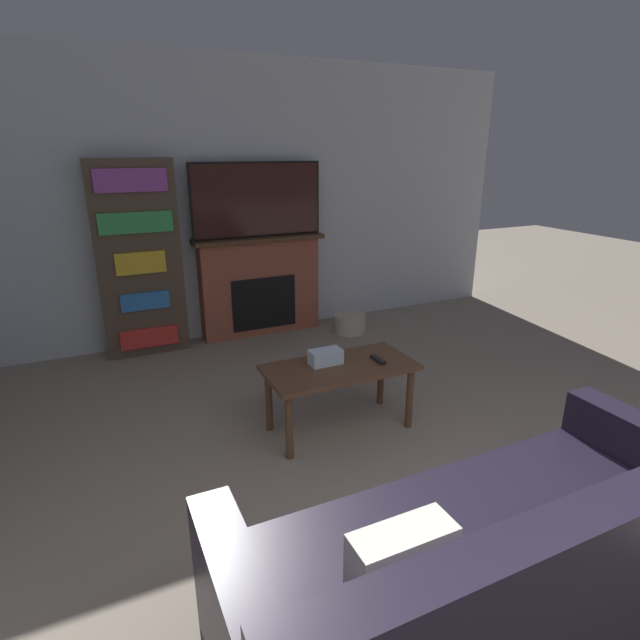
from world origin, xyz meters
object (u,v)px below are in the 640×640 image
object	(u,v)px
fireplace	(260,285)
storage_basket	(350,323)
couch	(494,572)
coffee_table	(340,375)
tv	(257,200)
bookshelf	(139,260)

from	to	relation	value
fireplace	storage_basket	world-z (taller)	fireplace
couch	coffee_table	xyz separation A→B (m)	(0.15, 1.63, 0.13)
couch	tv	bearing A→B (deg)	85.49
tv	couch	world-z (taller)	tv
tv	storage_basket	size ratio (longest dim) A/B	3.88
fireplace	coffee_table	size ratio (longest dim) A/B	1.31
couch	coffee_table	world-z (taller)	couch
tv	coffee_table	world-z (taller)	tv
fireplace	tv	distance (m)	0.87
fireplace	couch	distance (m)	3.73
fireplace	bookshelf	distance (m)	1.22
fireplace	bookshelf	size ratio (longest dim) A/B	0.75
fireplace	coffee_table	bearing A→B (deg)	-93.76
fireplace	coffee_table	distance (m)	2.09
fireplace	storage_basket	size ratio (longest dim) A/B	3.93
bookshelf	tv	bearing A→B (deg)	0.16
couch	bookshelf	bearing A→B (deg)	103.26
fireplace	coffee_table	world-z (taller)	fireplace
fireplace	couch	size ratio (longest dim) A/B	0.62
couch	bookshelf	xyz separation A→B (m)	(-0.87, 3.69, 0.61)
fireplace	bookshelf	bearing A→B (deg)	-178.86
fireplace	tv	bearing A→B (deg)	-90.00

